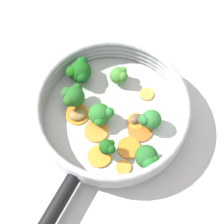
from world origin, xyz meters
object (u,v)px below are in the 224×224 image
(broccoli_floret_4, at_px, (119,75))
(carrot_slice_0, at_px, (123,167))
(broccoli_floret_1, at_px, (148,158))
(carrot_slice_4, at_px, (99,156))
(mushroom_piece_0, at_px, (78,114))
(mushroom_piece_1, at_px, (136,119))
(broccoli_floret_0, at_px, (80,71))
(broccoli_floret_6, at_px, (108,147))
(carrot_slice_5, at_px, (96,131))
(broccoli_floret_5, at_px, (73,96))
(carrot_slice_3, at_px, (136,121))
(broccoli_floret_2, at_px, (100,115))
(carrot_slice_7, at_px, (129,148))
(broccoli_floret_3, at_px, (150,120))
(carrot_slice_6, at_px, (77,114))
(skillet, at_px, (112,117))
(carrot_slice_1, at_px, (147,94))
(carrot_slice_2, at_px, (139,132))

(broccoli_floret_4, bearing_deg, carrot_slice_0, 33.34)
(broccoli_floret_1, bearing_deg, carrot_slice_4, -67.09)
(mushroom_piece_0, height_order, mushroom_piece_1, same)
(broccoli_floret_0, distance_m, broccoli_floret_6, 0.17)
(carrot_slice_0, height_order, mushroom_piece_1, mushroom_piece_1)
(broccoli_floret_4, height_order, broccoli_floret_6, broccoli_floret_6)
(carrot_slice_5, xyz_separation_m, broccoli_floret_5, (-0.03, -0.07, 0.03))
(carrot_slice_3, bearing_deg, broccoli_floret_0, -99.67)
(broccoli_floret_1, relative_size, broccoli_floret_2, 1.07)
(carrot_slice_7, xyz_separation_m, mushroom_piece_0, (-0.01, -0.12, 0.00))
(carrot_slice_5, xyz_separation_m, broccoli_floret_3, (-0.06, 0.08, 0.03))
(carrot_slice_6, xyz_separation_m, broccoli_floret_5, (-0.02, -0.02, 0.03))
(carrot_slice_4, xyz_separation_m, mushroom_piece_0, (-0.05, -0.08, 0.00))
(skillet, distance_m, carrot_slice_0, 0.11)
(carrot_slice_1, bearing_deg, carrot_slice_3, 10.22)
(carrot_slice_0, distance_m, carrot_slice_1, 0.16)
(carrot_slice_1, relative_size, mushroom_piece_1, 1.11)
(skillet, relative_size, carrot_slice_5, 6.07)
(carrot_slice_6, distance_m, broccoli_floret_1, 0.17)
(broccoli_floret_5, distance_m, mushroom_piece_0, 0.04)
(broccoli_floret_3, relative_size, broccoli_floret_5, 0.92)
(mushroom_piece_1, bearing_deg, carrot_slice_2, 44.79)
(broccoli_floret_4, relative_size, mushroom_piece_1, 1.52)
(carrot_slice_2, height_order, mushroom_piece_1, mushroom_piece_1)
(skillet, height_order, carrot_slice_2, carrot_slice_2)
(carrot_slice_1, relative_size, carrot_slice_3, 0.79)
(carrot_slice_0, bearing_deg, broccoli_floret_0, -124.41)
(carrot_slice_5, height_order, broccoli_floret_3, broccoli_floret_3)
(carrot_slice_6, relative_size, mushroom_piece_0, 1.31)
(broccoli_floret_6, bearing_deg, mushroom_piece_0, -110.98)
(carrot_slice_2, bearing_deg, broccoli_floret_1, 42.39)
(broccoli_floret_2, height_order, mushroom_piece_1, broccoli_floret_2)
(broccoli_floret_0, relative_size, broccoli_floret_6, 1.16)
(carrot_slice_0, height_order, broccoli_floret_1, broccoli_floret_1)
(broccoli_floret_1, bearing_deg, mushroom_piece_1, -136.90)
(skillet, bearing_deg, mushroom_piece_0, -57.66)
(carrot_slice_5, bearing_deg, carrot_slice_0, 66.85)
(broccoli_floret_4, bearing_deg, mushroom_piece_1, 50.83)
(broccoli_floret_3, bearing_deg, broccoli_floret_6, -23.85)
(broccoli_floret_6, bearing_deg, broccoli_floret_5, -115.63)
(carrot_slice_2, height_order, mushroom_piece_0, mushroom_piece_0)
(carrot_slice_1, bearing_deg, carrot_slice_0, 13.59)
(broccoli_floret_0, xyz_separation_m, broccoli_floret_5, (0.05, 0.02, 0.00))
(carrot_slice_6, distance_m, broccoli_floret_3, 0.14)
(broccoli_floret_1, xyz_separation_m, broccoli_floret_4, (-0.12, -0.13, -0.01))
(broccoli_floret_1, distance_m, broccoli_floret_6, 0.07)
(broccoli_floret_0, distance_m, mushroom_piece_1, 0.15)
(carrot_slice_7, relative_size, broccoli_floret_4, 1.12)
(carrot_slice_5, distance_m, broccoli_floret_2, 0.03)
(carrot_slice_1, height_order, mushroom_piece_0, mushroom_piece_0)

